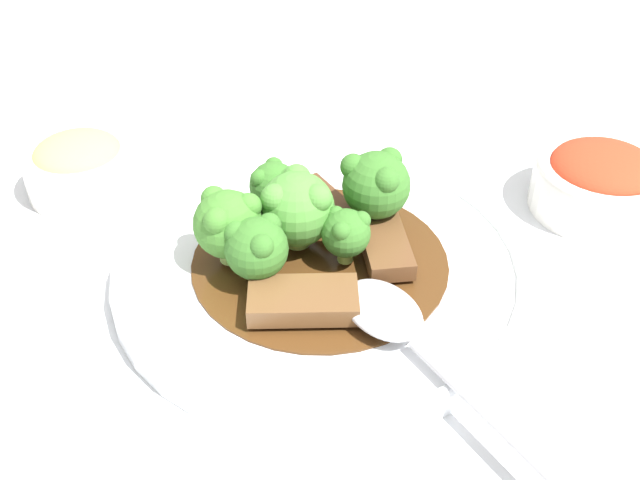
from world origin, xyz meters
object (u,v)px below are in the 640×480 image
at_px(beef_strip_0, 385,245).
at_px(broccoli_floret_2, 256,247).
at_px(broccoli_floret_3, 274,185).
at_px(side_bowl_kimchi, 601,181).
at_px(main_plate, 320,266).
at_px(broccoli_floret_1, 228,223).
at_px(beef_strip_1, 321,203).
at_px(broccoli_floret_4, 346,232).
at_px(beef_strip_2, 303,300).
at_px(side_bowl_appetizer, 82,164).
at_px(broccoli_floret_0, 297,207).
at_px(broccoli_floret_5, 376,184).
at_px(serving_spoon, 396,323).

xyz_separation_m(beef_strip_0, broccoli_floret_2, (-0.06, -0.07, 0.02)).
height_order(broccoli_floret_3, side_bowl_kimchi, broccoli_floret_3).
relative_size(main_plate, broccoli_floret_1, 5.39).
relative_size(beef_strip_1, broccoli_floret_3, 1.54).
bearing_deg(broccoli_floret_4, broccoli_floret_2, -132.18).
relative_size(beef_strip_2, broccoli_floret_4, 1.97).
distance_m(beef_strip_1, beef_strip_2, 0.11).
bearing_deg(side_bowl_kimchi, beef_strip_2, -119.87).
bearing_deg(broccoli_floret_4, beef_strip_0, 46.14).
distance_m(beef_strip_2, broccoli_floret_1, 0.08).
bearing_deg(broccoli_floret_4, side_bowl_appetizer, -179.16).
bearing_deg(main_plate, broccoli_floret_1, -148.02).
distance_m(beef_strip_2, side_bowl_kimchi, 0.28).
height_order(beef_strip_2, side_bowl_appetizer, side_bowl_appetizer).
bearing_deg(broccoli_floret_3, broccoli_floret_1, -87.98).
distance_m(beef_strip_0, broccoli_floret_0, 0.07).
bearing_deg(broccoli_floret_5, broccoli_floret_3, -160.56).
bearing_deg(broccoli_floret_2, broccoli_floret_4, 47.82).
bearing_deg(beef_strip_1, broccoli_floret_0, -82.57).
distance_m(main_plate, beef_strip_0, 0.05).
relative_size(beef_strip_1, serving_spoon, 0.37).
xyz_separation_m(beef_strip_0, beef_strip_1, (-0.07, 0.02, -0.00)).
relative_size(broccoli_floret_3, serving_spoon, 0.24).
relative_size(beef_strip_0, side_bowl_kimchi, 0.67).
distance_m(main_plate, broccoli_floret_4, 0.04).
xyz_separation_m(broccoli_floret_3, side_bowl_kimchi, (0.21, 0.16, -0.02)).
relative_size(broccoli_floret_0, broccoli_floret_3, 1.31).
relative_size(beef_strip_0, broccoli_floret_1, 1.32).
bearing_deg(broccoli_floret_3, beef_strip_0, -0.97).
distance_m(beef_strip_0, beef_strip_2, 0.08).
distance_m(broccoli_floret_2, side_bowl_kimchi, 0.29).
bearing_deg(beef_strip_2, broccoli_floret_5, 90.11).
height_order(beef_strip_0, side_bowl_appetizer, side_bowl_appetizer).
bearing_deg(main_plate, beef_strip_0, 35.29).
distance_m(broccoli_floret_1, broccoli_floret_2, 0.03).
distance_m(beef_strip_2, broccoli_floret_5, 0.11).
height_order(beef_strip_0, broccoli_floret_5, broccoli_floret_5).
relative_size(beef_strip_0, serving_spoon, 0.39).
height_order(beef_strip_0, broccoli_floret_3, broccoli_floret_3).
bearing_deg(main_plate, broccoli_floret_2, -121.26).
bearing_deg(beef_strip_1, beef_strip_0, -20.65).
bearing_deg(broccoli_floret_4, side_bowl_kimchi, 53.01).
xyz_separation_m(main_plate, beef_strip_1, (-0.03, 0.05, 0.01)).
xyz_separation_m(beef_strip_2, broccoli_floret_2, (-0.04, 0.01, 0.02)).
bearing_deg(beef_strip_0, broccoli_floret_1, -146.61).
bearing_deg(side_bowl_appetizer, main_plate, -0.48).
relative_size(beef_strip_1, beef_strip_2, 0.84).
bearing_deg(broccoli_floret_0, serving_spoon, -24.86).
bearing_deg(beef_strip_2, side_bowl_appetizer, 167.59).
bearing_deg(broccoli_floret_1, side_bowl_appetizer, 168.55).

